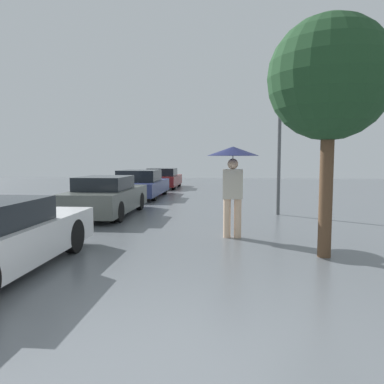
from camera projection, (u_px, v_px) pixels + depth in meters
The scene contains 7 objects.
ground_plane at pixel (170, 371), 3.05m from camera, with size 60.00×60.00×0.00m, color #565B60.
pedestrian at pixel (233, 166), 8.06m from camera, with size 1.13×1.13×1.99m.
parked_car_second at pixel (107, 197), 11.41m from camera, with size 1.63×4.10×1.19m.
parked_car_third at pixel (141, 185), 16.67m from camera, with size 1.89×4.46×1.22m.
parked_car_farthest at pixel (163, 179), 22.08m from camera, with size 1.81×3.90×1.16m.
tree at pixel (330, 80), 6.33m from camera, with size 2.09×2.09×4.13m.
street_lamp at pixel (279, 137), 11.34m from camera, with size 0.27×0.27×3.79m.
Camera 1 is at (0.44, -2.88, 1.73)m, focal length 35.00 mm.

